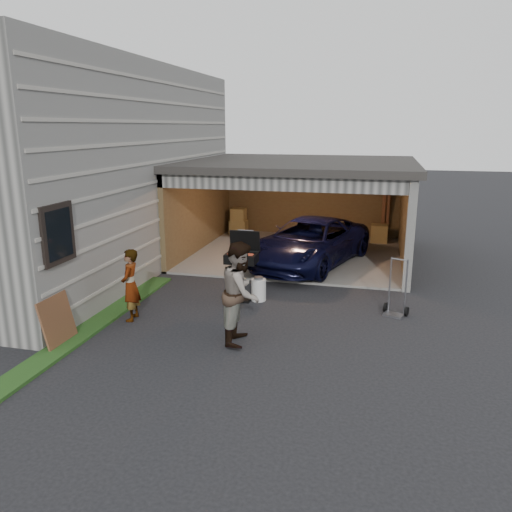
% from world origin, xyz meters
% --- Properties ---
extents(ground, '(80.00, 80.00, 0.00)m').
position_xyz_m(ground, '(0.00, 0.00, 0.00)').
color(ground, black).
rests_on(ground, ground).
extents(house, '(7.00, 11.00, 5.50)m').
position_xyz_m(house, '(-6.00, 4.00, 2.75)').
color(house, '#474744').
rests_on(house, ground).
extents(groundcover_strip, '(0.50, 8.00, 0.06)m').
position_xyz_m(groundcover_strip, '(-2.25, -1.00, 0.03)').
color(groundcover_strip, '#193814').
rests_on(groundcover_strip, ground).
extents(garage, '(6.80, 6.30, 2.90)m').
position_xyz_m(garage, '(0.76, 6.79, 1.87)').
color(garage, '#605E59').
rests_on(garage, ground).
extents(minivan, '(3.45, 5.09, 1.30)m').
position_xyz_m(minivan, '(1.28, 5.20, 0.65)').
color(minivan, black).
rests_on(minivan, ground).
extents(woman, '(0.44, 0.60, 1.50)m').
position_xyz_m(woman, '(-1.68, 0.28, 0.75)').
color(woman, '#CADCFF').
rests_on(woman, ground).
extents(man, '(0.78, 0.97, 1.90)m').
position_xyz_m(man, '(0.80, -0.20, 0.95)').
color(man, '#4D301E').
rests_on(man, ground).
extents(bbq_grill, '(0.71, 0.62, 1.57)m').
position_xyz_m(bbq_grill, '(0.19, 2.04, 0.94)').
color(bbq_grill, black).
rests_on(bbq_grill, ground).
extents(propane_tank, '(0.37, 0.37, 0.51)m').
position_xyz_m(propane_tank, '(0.58, 2.06, 0.25)').
color(propane_tank, silver).
rests_on(propane_tank, ground).
extents(plywood_panel, '(0.23, 0.83, 0.92)m').
position_xyz_m(plywood_panel, '(-2.40, -1.16, 0.46)').
color(plywood_panel, '#52321C').
rests_on(plywood_panel, ground).
extents(hand_truck, '(0.55, 0.50, 1.23)m').
position_xyz_m(hand_truck, '(3.61, 1.88, 0.24)').
color(hand_truck, gray).
rests_on(hand_truck, ground).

